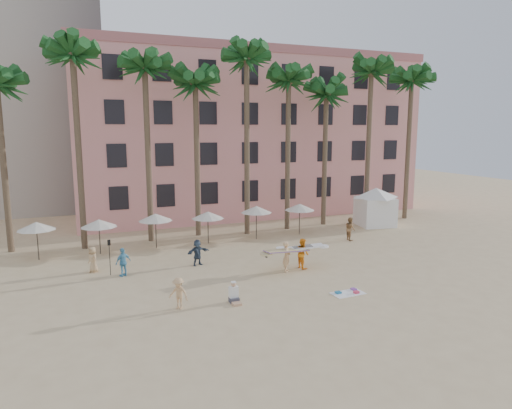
{
  "coord_description": "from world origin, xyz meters",
  "views": [
    {
      "loc": [
        -10.39,
        -20.99,
        8.87
      ],
      "look_at": [
        0.41,
        6.0,
        4.0
      ],
      "focal_mm": 32.0,
      "sensor_mm": 36.0,
      "label": 1
    }
  ],
  "objects": [
    {
      "name": "seated_man",
      "position": [
        -3.13,
        0.18,
        0.38
      ],
      "size": [
        0.48,
        0.84,
        1.09
      ],
      "color": "#3F3F4C",
      "rests_on": "ground"
    },
    {
      "name": "paddle",
      "position": [
        -8.7,
        7.19,
        1.41
      ],
      "size": [
        0.18,
        0.04,
        2.23
      ],
      "color": "black",
      "rests_on": "ground"
    },
    {
      "name": "pink_hotel",
      "position": [
        7.0,
        26.0,
        8.0
      ],
      "size": [
        35.0,
        14.0,
        16.0
      ],
      "primitive_type": "cube",
      "color": "pink",
      "rests_on": "ground"
    },
    {
      "name": "beachgoers",
      "position": [
        -2.27,
        6.4,
        0.86
      ],
      "size": [
        20.31,
        9.95,
        1.86
      ],
      "color": "tan",
      "rests_on": "ground"
    },
    {
      "name": "beach_towel",
      "position": [
        3.09,
        -0.87,
        0.03
      ],
      "size": [
        1.85,
        1.1,
        0.14
      ],
      "color": "white",
      "rests_on": "ground"
    },
    {
      "name": "umbrella_row",
      "position": [
        -3.0,
        12.5,
        2.33
      ],
      "size": [
        22.5,
        2.7,
        2.73
      ],
      "color": "#332B23",
      "rests_on": "ground"
    },
    {
      "name": "cabana",
      "position": [
        15.11,
        13.23,
        2.07
      ],
      "size": [
        5.24,
        5.24,
        3.5
      ],
      "color": "white",
      "rests_on": "ground"
    },
    {
      "name": "ground",
      "position": [
        0.0,
        0.0,
        0.0
      ],
      "size": [
        120.0,
        120.0,
        0.0
      ],
      "primitive_type": "plane",
      "color": "#D1B789",
      "rests_on": "ground"
    },
    {
      "name": "carrier_yellow",
      "position": [
        1.6,
        3.83,
        1.07
      ],
      "size": [
        3.13,
        1.28,
        1.94
      ],
      "color": "#DFAF7D",
      "rests_on": "ground"
    },
    {
      "name": "carrier_white",
      "position": [
        2.86,
        4.12,
        1.02
      ],
      "size": [
        2.83,
        1.23,
        1.94
      ],
      "color": "orange",
      "rests_on": "ground"
    },
    {
      "name": "palm_row",
      "position": [
        0.51,
        15.0,
        12.97
      ],
      "size": [
        44.4,
        5.4,
        16.3
      ],
      "color": "brown",
      "rests_on": "ground"
    }
  ]
}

